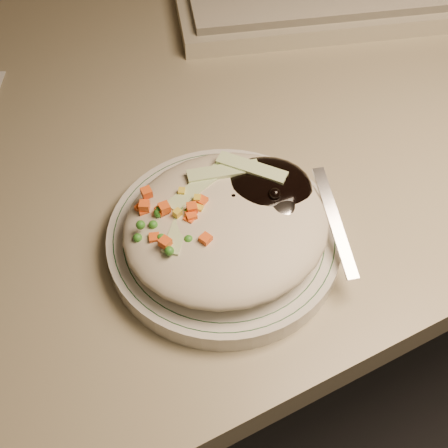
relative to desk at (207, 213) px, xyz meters
name	(u,v)px	position (x,y,z in m)	size (l,w,h in m)	color
desk	(207,213)	(0.00, 0.00, 0.00)	(1.40, 0.70, 0.74)	gray
plate	(224,241)	(-0.07, -0.19, 0.21)	(0.22, 0.22, 0.02)	silver
plate_rim	(224,234)	(-0.07, -0.19, 0.22)	(0.21, 0.21, 0.00)	#144723
meal	(229,219)	(-0.07, -0.19, 0.24)	(0.21, 0.19, 0.05)	#C0B69C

